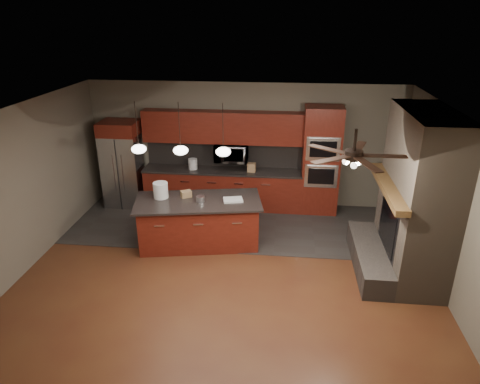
# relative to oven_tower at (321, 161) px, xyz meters

# --- Properties ---
(ground) EXTENTS (7.00, 7.00, 0.00)m
(ground) POSITION_rel_oven_tower_xyz_m (-1.70, -2.69, -1.19)
(ground) COLOR #57321A
(ground) RESTS_ON ground
(ceiling) EXTENTS (7.00, 6.00, 0.02)m
(ceiling) POSITION_rel_oven_tower_xyz_m (-1.70, -2.69, 1.61)
(ceiling) COLOR white
(ceiling) RESTS_ON back_wall
(back_wall) EXTENTS (7.00, 0.02, 2.80)m
(back_wall) POSITION_rel_oven_tower_xyz_m (-1.70, 0.31, 0.21)
(back_wall) COLOR #665F51
(back_wall) RESTS_ON ground
(right_wall) EXTENTS (0.02, 6.00, 2.80)m
(right_wall) POSITION_rel_oven_tower_xyz_m (1.80, -2.69, 0.21)
(right_wall) COLOR #665F51
(right_wall) RESTS_ON ground
(left_wall) EXTENTS (0.02, 6.00, 2.80)m
(left_wall) POSITION_rel_oven_tower_xyz_m (-5.20, -2.69, 0.21)
(left_wall) COLOR #665F51
(left_wall) RESTS_ON ground
(slate_tile_patch) EXTENTS (7.00, 2.40, 0.01)m
(slate_tile_patch) POSITION_rel_oven_tower_xyz_m (-1.70, -0.89, -1.19)
(slate_tile_patch) COLOR #2D2B29
(slate_tile_patch) RESTS_ON ground
(fireplace_column) EXTENTS (1.30, 2.10, 2.80)m
(fireplace_column) POSITION_rel_oven_tower_xyz_m (1.34, -2.29, 0.11)
(fireplace_column) COLOR brown
(fireplace_column) RESTS_ON ground
(back_cabinetry) EXTENTS (3.59, 0.64, 2.20)m
(back_cabinetry) POSITION_rel_oven_tower_xyz_m (-2.18, 0.05, -0.30)
(back_cabinetry) COLOR maroon
(back_cabinetry) RESTS_ON ground
(oven_tower) EXTENTS (0.80, 0.63, 2.38)m
(oven_tower) POSITION_rel_oven_tower_xyz_m (0.00, 0.00, 0.00)
(oven_tower) COLOR maroon
(oven_tower) RESTS_ON ground
(microwave) EXTENTS (0.73, 0.41, 0.50)m
(microwave) POSITION_rel_oven_tower_xyz_m (-1.98, 0.06, 0.11)
(microwave) COLOR silver
(microwave) RESTS_ON back_cabinetry
(refrigerator) EXTENTS (0.84, 0.75, 1.97)m
(refrigerator) POSITION_rel_oven_tower_xyz_m (-4.45, -0.07, -0.21)
(refrigerator) COLOR silver
(refrigerator) RESTS_ON ground
(kitchen_island) EXTENTS (2.50, 1.47, 0.92)m
(kitchen_island) POSITION_rel_oven_tower_xyz_m (-2.38, -1.77, -0.73)
(kitchen_island) COLOR maroon
(kitchen_island) RESTS_ON ground
(white_bucket) EXTENTS (0.39, 0.39, 0.30)m
(white_bucket) POSITION_rel_oven_tower_xyz_m (-3.10, -1.71, -0.12)
(white_bucket) COLOR silver
(white_bucket) RESTS_ON kitchen_island
(paint_can) EXTENTS (0.18, 0.18, 0.11)m
(paint_can) POSITION_rel_oven_tower_xyz_m (-2.32, -1.82, -0.22)
(paint_can) COLOR silver
(paint_can) RESTS_ON kitchen_island
(paint_tray) EXTENTS (0.40, 0.32, 0.04)m
(paint_tray) POSITION_rel_oven_tower_xyz_m (-1.72, -1.71, -0.25)
(paint_tray) COLOR silver
(paint_tray) RESTS_ON kitchen_island
(cardboard_box) EXTENTS (0.24, 0.22, 0.12)m
(cardboard_box) POSITION_rel_oven_tower_xyz_m (-2.63, -1.63, -0.21)
(cardboard_box) COLOR olive
(cardboard_box) RESTS_ON kitchen_island
(counter_bucket) EXTENTS (0.25, 0.25, 0.23)m
(counter_bucket) POSITION_rel_oven_tower_xyz_m (-2.85, 0.01, -0.18)
(counter_bucket) COLOR silver
(counter_bucket) RESTS_ON back_cabinetry
(counter_box) EXTENTS (0.19, 0.15, 0.20)m
(counter_box) POSITION_rel_oven_tower_xyz_m (-1.51, -0.04, -0.19)
(counter_box) COLOR #9D7851
(counter_box) RESTS_ON back_cabinetry
(pendant_left) EXTENTS (0.26, 0.26, 0.92)m
(pendant_left) POSITION_rel_oven_tower_xyz_m (-3.35, -1.99, 0.77)
(pendant_left) COLOR black
(pendant_left) RESTS_ON ceiling
(pendant_center) EXTENTS (0.26, 0.26, 0.92)m
(pendant_center) POSITION_rel_oven_tower_xyz_m (-2.60, -1.99, 0.77)
(pendant_center) COLOR black
(pendant_center) RESTS_ON ceiling
(pendant_right) EXTENTS (0.26, 0.26, 0.92)m
(pendant_right) POSITION_rel_oven_tower_xyz_m (-1.85, -1.99, 0.77)
(pendant_right) COLOR black
(pendant_right) RESTS_ON ceiling
(ceiling_fan) EXTENTS (1.27, 1.33, 0.41)m
(ceiling_fan) POSITION_rel_oven_tower_xyz_m (0.10, -3.49, 1.27)
(ceiling_fan) COLOR black
(ceiling_fan) RESTS_ON ceiling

